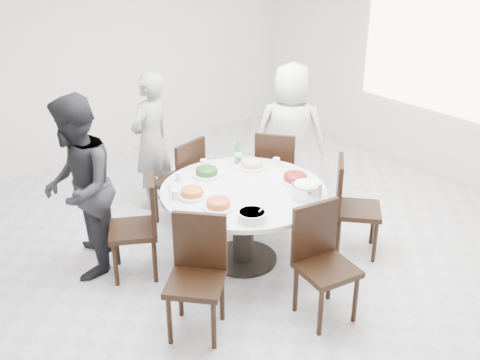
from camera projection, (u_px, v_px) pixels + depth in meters
floor at (245, 241)px, 5.66m from camera, size 6.00×6.00×0.01m
wall_back at (100, 53)px, 7.21m from camera, size 6.00×0.01×2.80m
wall_right at (439, 62)px, 6.76m from camera, size 0.01×6.00×2.80m
window at (440, 54)px, 6.71m from camera, size 0.04×2.20×1.40m
dining_table at (243, 225)px, 5.20m from camera, size 1.50×1.50×0.75m
chair_ne at (277, 170)px, 6.11m from camera, size 0.59×0.59×0.95m
chair_n at (178, 181)px, 5.86m from camera, size 0.52×0.52×0.95m
chair_nw at (133, 228)px, 4.96m from camera, size 0.57×0.57×0.95m
chair_sw at (195, 280)px, 4.23m from camera, size 0.59×0.59×0.95m
chair_s at (327, 267)px, 4.40m from camera, size 0.48×0.48×0.95m
chair_se at (358, 208)px, 5.31m from camera, size 0.59×0.59×0.95m
diner_right at (290, 136)px, 6.13m from camera, size 0.92×0.92×1.61m
diner_middle at (151, 141)px, 6.10m from camera, size 0.65×0.53×1.53m
diner_left at (78, 188)px, 4.88m from camera, size 0.94×1.01×1.66m
dish_greens at (207, 173)px, 5.29m from camera, size 0.27×0.27×0.07m
dish_pale at (252, 165)px, 5.46m from camera, size 0.28×0.28×0.07m
dish_orange at (192, 194)px, 4.88m from camera, size 0.25×0.25×0.07m
dish_redbrown at (295, 179)px, 5.16m from camera, size 0.28×0.28×0.07m
dish_tofu at (218, 205)px, 4.69m from camera, size 0.26×0.26×0.07m
rice_bowl at (306, 191)px, 4.88m from camera, size 0.27×0.27×0.11m
soup_bowl at (252, 216)px, 4.51m from camera, size 0.24×0.24×0.07m
beverage_bottle at (238, 152)px, 5.54m from camera, size 0.07×0.07×0.24m
tea_cups at (200, 164)px, 5.47m from camera, size 0.07×0.07×0.08m
chopsticks at (200, 167)px, 5.49m from camera, size 0.24×0.04×0.01m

